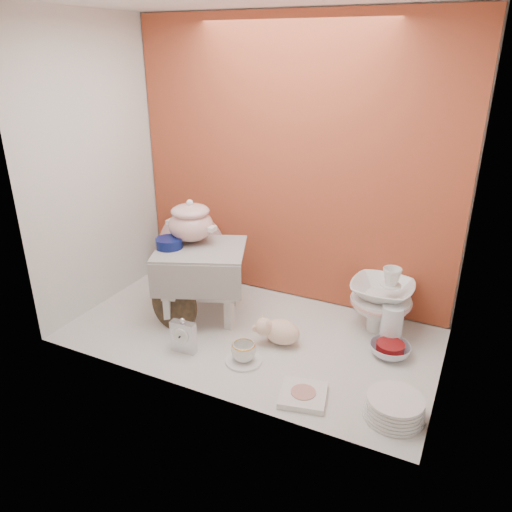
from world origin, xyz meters
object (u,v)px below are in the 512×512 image
at_px(porcelain_tower, 381,298).
at_px(blue_white_vase, 211,273).
at_px(step_stool, 202,282).
at_px(soup_tureen, 191,221).
at_px(mantel_clock, 183,335).
at_px(gold_rim_teacup, 244,352).
at_px(dinner_plate_stack, 395,407).
at_px(crystal_bowl, 390,350).
at_px(floral_platter, 192,247).
at_px(plush_pig, 282,332).

bearing_deg(porcelain_tower, blue_white_vase, -179.66).
distance_m(step_stool, soup_tureen, 0.33).
distance_m(soup_tureen, mantel_clock, 0.59).
xyz_separation_m(gold_rim_teacup, dinner_plate_stack, (0.69, -0.06, -0.01)).
relative_size(soup_tureen, crystal_bowl, 1.43).
distance_m(soup_tureen, crystal_bowl, 1.16).
bearing_deg(step_stool, dinner_plate_stack, -40.69).
xyz_separation_m(step_stool, soup_tureen, (-0.08, 0.05, 0.31)).
bearing_deg(step_stool, gold_rim_teacup, -58.87).
height_order(blue_white_vase, crystal_bowl, blue_white_vase).
relative_size(floral_platter, plush_pig, 1.87).
height_order(step_stool, soup_tureen, soup_tureen).
distance_m(floral_platter, gold_rim_teacup, 0.95).
bearing_deg(plush_pig, porcelain_tower, 36.28).
xyz_separation_m(gold_rim_teacup, porcelain_tower, (0.48, 0.56, 0.12)).
bearing_deg(dinner_plate_stack, floral_platter, 152.84).
distance_m(step_stool, crystal_bowl, 0.99).
bearing_deg(step_stool, floral_platter, 106.72).
relative_size(mantel_clock, dinner_plate_stack, 0.73).
bearing_deg(gold_rim_teacup, step_stool, 143.85).
xyz_separation_m(step_stool, porcelain_tower, (0.88, 0.27, -0.02)).
xyz_separation_m(blue_white_vase, mantel_clock, (0.20, -0.60, -0.03)).
bearing_deg(dinner_plate_stack, porcelain_tower, 108.31).
height_order(floral_platter, porcelain_tower, floral_platter).
bearing_deg(gold_rim_teacup, dinner_plate_stack, -5.37).
distance_m(step_stool, blue_white_vase, 0.30).
height_order(soup_tureen, blue_white_vase, soup_tureen).
relative_size(plush_pig, gold_rim_teacup, 2.05).
distance_m(mantel_clock, porcelain_tower, 0.99).
bearing_deg(gold_rim_teacup, plush_pig, 66.17).
distance_m(plush_pig, porcelain_tower, 0.53).
bearing_deg(soup_tureen, blue_white_vase, 95.75).
bearing_deg(blue_white_vase, floral_platter, 154.94).
height_order(mantel_clock, plush_pig, mantel_clock).
xyz_separation_m(step_stool, gold_rim_teacup, (0.39, -0.29, -0.14)).
xyz_separation_m(floral_platter, porcelain_tower, (1.17, -0.08, -0.04)).
height_order(blue_white_vase, porcelain_tower, porcelain_tower).
height_order(step_stool, blue_white_vase, step_stool).
bearing_deg(crystal_bowl, gold_rim_teacup, -149.58).
bearing_deg(mantel_clock, soup_tureen, 112.29).
bearing_deg(dinner_plate_stack, soup_tureen, 160.97).
xyz_separation_m(soup_tureen, dinner_plate_stack, (1.17, -0.40, -0.46)).
xyz_separation_m(mantel_clock, dinner_plate_stack, (0.98, -0.02, -0.04)).
relative_size(step_stool, mantel_clock, 2.54).
distance_m(gold_rim_teacup, dinner_plate_stack, 0.69).
relative_size(plush_pig, porcelain_tower, 0.65).
height_order(floral_platter, gold_rim_teacup, floral_platter).
xyz_separation_m(floral_platter, dinner_plate_stack, (1.37, -0.70, -0.17)).
distance_m(blue_white_vase, dinner_plate_stack, 1.34).
xyz_separation_m(floral_platter, blue_white_vase, (0.19, -0.09, -0.10)).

